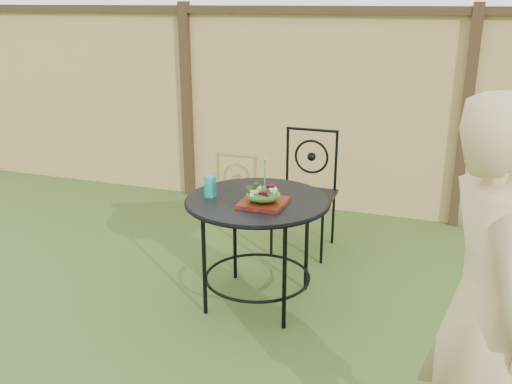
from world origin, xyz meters
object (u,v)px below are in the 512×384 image
patio_chair (306,188)px  salad_plate (263,203)px  diner (484,308)px  patio_table (258,219)px

patio_chair → salad_plate: 1.08m
patio_chair → diner: size_ratio=0.58×
diner → patio_chair: bearing=11.7°
patio_table → diner: diner is taller
diner → salad_plate: bearing=31.0°
patio_chair → salad_plate: (-0.00, -1.05, 0.23)m
patio_table → patio_chair: 0.97m
patio_table → patio_chair: bearing=85.9°
patio_chair → diner: 2.45m
patio_table → diner: size_ratio=0.57×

